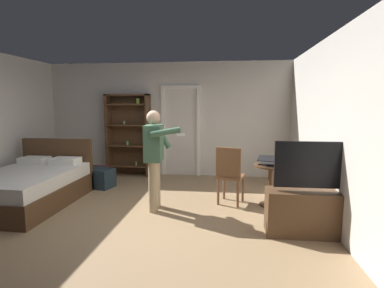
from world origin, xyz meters
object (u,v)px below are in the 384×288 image
at_px(bed, 29,186).
at_px(person_blue_shirt, 155,153).
at_px(laptop, 269,162).
at_px(bottle_on_table, 281,160).
at_px(bookshelf, 129,132).
at_px(wooden_chair, 230,173).
at_px(tv_flatscreen, 313,208).
at_px(suitcase_small, 94,175).
at_px(suitcase_dark, 100,178).
at_px(side_table, 271,179).

distance_m(bed, person_blue_shirt, 2.29).
height_order(laptop, bottle_on_table, bottle_on_table).
relative_size(bookshelf, bottle_on_table, 7.96).
bearing_deg(bed, wooden_chair, 6.29).
xyz_separation_m(tv_flatscreen, laptop, (-0.44, 1.05, 0.39)).
relative_size(wooden_chair, person_blue_shirt, 0.62).
bearing_deg(suitcase_small, bookshelf, 65.70).
bearing_deg(suitcase_dark, person_blue_shirt, -23.04).
distance_m(tv_flatscreen, suitcase_dark, 4.13).
bearing_deg(tv_flatscreen, bed, 171.01).
relative_size(bookshelf, wooden_chair, 1.95).
distance_m(bed, suitcase_dark, 1.35).
height_order(bed, bottle_on_table, bed).
xyz_separation_m(bottle_on_table, suitcase_small, (-3.71, 1.08, -0.62)).
distance_m(person_blue_shirt, suitcase_dark, 1.96).
height_order(bed, wooden_chair, bed).
relative_size(laptop, suitcase_small, 0.74).
height_order(laptop, suitcase_small, laptop).
distance_m(laptop, wooden_chair, 0.67).
relative_size(bed, side_table, 2.92).
distance_m(wooden_chair, person_blue_shirt, 1.31).
distance_m(bottle_on_table, suitcase_small, 3.91).
distance_m(suitcase_dark, suitcase_small, 0.38).
height_order(bottle_on_table, suitcase_dark, bottle_on_table).
distance_m(bed, bookshelf, 2.56).
xyz_separation_m(wooden_chair, person_blue_shirt, (-1.20, -0.38, 0.38)).
height_order(tv_flatscreen, suitcase_small, tv_flatscreen).
distance_m(bed, tv_flatscreen, 4.53).
xyz_separation_m(bookshelf, bottle_on_table, (3.19, -1.93, -0.24)).
relative_size(bookshelf, suitcase_dark, 3.67).
xyz_separation_m(bed, laptop, (4.04, 0.34, 0.45)).
bearing_deg(laptop, suitcase_dark, 166.84).
bearing_deg(side_table, person_blue_shirt, -168.22).
bearing_deg(person_blue_shirt, bottle_on_table, 8.77).
relative_size(tv_flatscreen, suitcase_small, 2.20).
bearing_deg(tv_flatscreen, bookshelf, 139.55).
bearing_deg(tv_flatscreen, suitcase_small, 152.11).
bearing_deg(suitcase_dark, bed, -110.06).
bearing_deg(tv_flatscreen, wooden_chair, 134.68).
relative_size(bookshelf, laptop, 4.66).
distance_m(side_table, suitcase_dark, 3.40).
xyz_separation_m(laptop, wooden_chair, (-0.63, 0.03, -0.21)).
distance_m(tv_flatscreen, person_blue_shirt, 2.44).
height_order(side_table, bottle_on_table, bottle_on_table).
xyz_separation_m(person_blue_shirt, suitcase_small, (-1.69, 1.39, -0.74)).
relative_size(bookshelf, side_table, 2.76).
xyz_separation_m(bookshelf, side_table, (3.05, -1.85, -0.58)).
xyz_separation_m(bed, person_blue_shirt, (2.21, -0.01, 0.62)).
bearing_deg(suitcase_dark, bookshelf, 91.93).
distance_m(laptop, bottle_on_table, 0.19).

